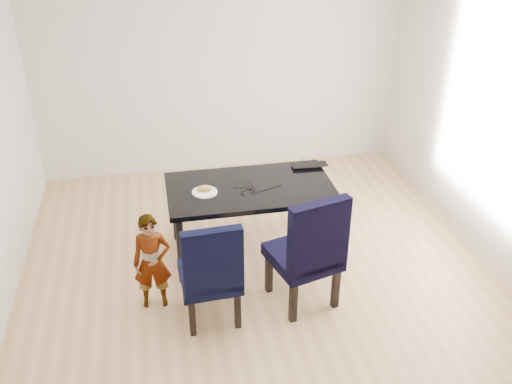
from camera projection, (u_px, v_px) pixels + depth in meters
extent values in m
cube|color=tan|center=(260.00, 280.00, 5.42)|extent=(4.50, 5.00, 0.01)
cube|color=silver|center=(220.00, 66.00, 6.92)|extent=(4.50, 0.01, 2.70)
cube|color=silver|center=(369.00, 376.00, 2.62)|extent=(4.50, 0.01, 2.70)
cube|color=silver|center=(505.00, 131.00, 5.15)|extent=(0.01, 5.00, 2.70)
cube|color=black|center=(250.00, 219.00, 5.67)|extent=(1.60, 0.90, 0.75)
cube|color=black|center=(209.00, 268.00, 4.75)|extent=(0.51, 0.53, 1.01)
cube|color=black|center=(303.00, 247.00, 4.92)|extent=(0.67, 0.68, 1.12)
imported|color=red|center=(152.00, 262.00, 4.91)|extent=(0.34, 0.23, 0.91)
cylinder|color=white|center=(205.00, 192.00, 5.37)|extent=(0.26, 0.26, 0.01)
ellipsoid|color=olive|center=(205.00, 188.00, 5.36)|extent=(0.15, 0.08, 0.06)
imported|color=black|center=(308.00, 163.00, 5.89)|extent=(0.38, 0.25, 0.03)
torus|color=black|center=(249.00, 192.00, 5.38)|extent=(0.18, 0.18, 0.01)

